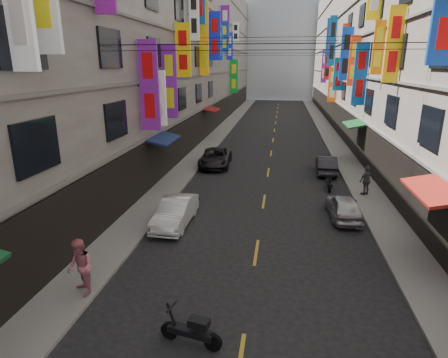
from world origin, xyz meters
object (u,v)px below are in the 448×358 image
(scooter_far_right, at_px, (329,182))
(pedestrian_rfar, at_px, (367,180))
(car_left_far, at_px, (216,158))
(car_left_mid, at_px, (175,212))
(pedestrian_lfar, at_px, (80,268))
(car_right_mid, at_px, (344,207))
(car_right_far, at_px, (326,165))
(scooter_crossing, at_px, (192,331))

(scooter_far_right, bearing_deg, pedestrian_rfar, 152.34)
(car_left_far, bearing_deg, scooter_far_right, -31.84)
(car_left_mid, height_order, pedestrian_lfar, pedestrian_lfar)
(car_right_mid, height_order, pedestrian_rfar, pedestrian_rfar)
(car_left_far, bearing_deg, car_right_far, -8.29)
(car_left_far, height_order, car_right_mid, car_left_far)
(pedestrian_rfar, bearing_deg, car_right_far, -104.01)
(scooter_crossing, relative_size, scooter_far_right, 0.99)
(scooter_far_right, relative_size, car_right_mid, 0.51)
(scooter_crossing, bearing_deg, car_left_far, 20.04)
(scooter_crossing, distance_m, car_left_mid, 8.14)
(car_right_far, relative_size, pedestrian_rfar, 2.20)
(car_right_mid, relative_size, pedestrian_rfar, 2.05)
(car_right_mid, bearing_deg, pedestrian_lfar, 38.12)
(scooter_crossing, distance_m, car_left_far, 18.83)
(car_right_mid, bearing_deg, pedestrian_rfar, -119.42)
(car_right_mid, distance_m, pedestrian_lfar, 12.45)
(scooter_crossing, bearing_deg, pedestrian_lfar, 80.49)
(pedestrian_lfar, bearing_deg, car_left_far, 130.15)
(scooter_crossing, relative_size, car_right_far, 0.47)
(car_left_far, distance_m, car_right_mid, 11.97)
(scooter_far_right, distance_m, car_left_far, 8.93)
(car_right_far, bearing_deg, pedestrian_rfar, 112.28)
(car_left_far, xyz_separation_m, pedestrian_rfar, (9.73, -5.44, 0.33))
(scooter_crossing, distance_m, pedestrian_lfar, 4.38)
(scooter_crossing, bearing_deg, car_right_far, -4.71)
(scooter_crossing, xyz_separation_m, car_right_far, (5.36, 17.88, 0.18))
(scooter_far_right, xyz_separation_m, pedestrian_lfar, (-9.21, -12.73, 0.63))
(car_left_mid, bearing_deg, scooter_crossing, -70.04)
(scooter_crossing, xyz_separation_m, pedestrian_rfar, (7.10, 13.20, 0.54))
(car_left_mid, bearing_deg, pedestrian_lfar, -101.87)
(scooter_crossing, distance_m, scooter_far_right, 15.22)
(scooter_far_right, relative_size, car_left_mid, 0.46)
(car_left_mid, bearing_deg, car_left_far, 91.05)
(scooter_crossing, height_order, car_left_far, car_left_far)
(car_right_mid, bearing_deg, car_left_mid, 11.54)
(scooter_crossing, bearing_deg, pedestrian_rfar, -16.27)
(car_left_mid, relative_size, pedestrian_lfar, 2.04)
(scooter_crossing, distance_m, pedestrian_rfar, 15.00)
(car_left_mid, relative_size, car_right_mid, 1.11)
(pedestrian_rfar, bearing_deg, scooter_crossing, 27.38)
(pedestrian_lfar, bearing_deg, pedestrian_rfar, 91.06)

